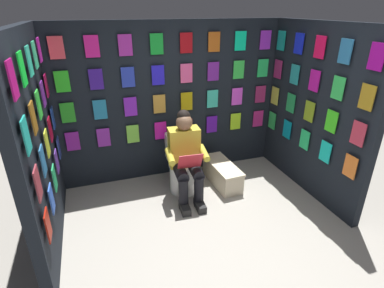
% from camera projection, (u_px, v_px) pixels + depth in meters
% --- Properties ---
extents(ground_plane, '(30.00, 30.00, 0.00)m').
position_uv_depth(ground_plane, '(227.00, 261.00, 3.10)').
color(ground_plane, '#9E998E').
extents(display_wall_back, '(3.29, 0.14, 2.22)m').
position_uv_depth(display_wall_back, '(172.00, 102.00, 4.38)').
color(display_wall_back, black).
rests_on(display_wall_back, ground).
extents(display_wall_left, '(0.14, 1.96, 2.22)m').
position_uv_depth(display_wall_left, '(314.00, 112.00, 3.97)').
color(display_wall_left, black).
rests_on(display_wall_left, ground).
extents(display_wall_right, '(0.14, 1.96, 2.22)m').
position_uv_depth(display_wall_right, '(38.00, 145.00, 3.00)').
color(display_wall_right, black).
rests_on(display_wall_right, ground).
extents(toilet, '(0.42, 0.57, 0.77)m').
position_uv_depth(toilet, '(182.00, 167.00, 4.24)').
color(toilet, white).
rests_on(toilet, ground).
extents(person_reading, '(0.55, 0.70, 1.19)m').
position_uv_depth(person_reading, '(186.00, 157.00, 3.93)').
color(person_reading, gold).
rests_on(person_reading, ground).
extents(comic_longbox_near, '(0.34, 0.80, 0.31)m').
position_uv_depth(comic_longbox_near, '(222.00, 174.00, 4.41)').
color(comic_longbox_near, beige).
rests_on(comic_longbox_near, ground).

